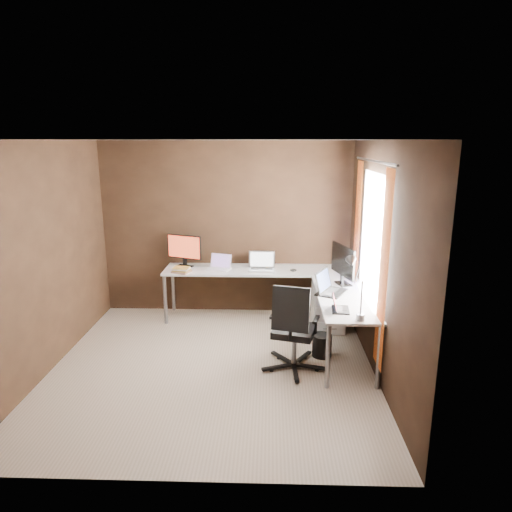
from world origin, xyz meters
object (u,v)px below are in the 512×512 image
(drawer_pedestal, at_px, (328,307))
(wastebasket, at_px, (322,345))
(laptop_black_big, at_px, (329,288))
(office_chair, at_px, (293,345))
(laptop_silver, at_px, (262,266))
(laptop_white, at_px, (220,266))
(laptop_black_small, at_px, (338,307))
(monitor_right, at_px, (343,263))
(monitor_left, at_px, (184,249))
(book_stack, at_px, (181,270))
(desk_lamp, at_px, (355,280))

(drawer_pedestal, distance_m, wastebasket, 0.87)
(laptop_black_big, distance_m, office_chair, 0.85)
(laptop_black_big, bearing_deg, laptop_silver, 67.09)
(drawer_pedestal, xyz_separation_m, laptop_white, (-1.50, 0.33, 0.48))
(laptop_black_small, relative_size, office_chair, 0.27)
(drawer_pedestal, relative_size, office_chair, 0.59)
(monitor_right, bearing_deg, laptop_black_big, 129.64)
(monitor_left, xyz_separation_m, wastebasket, (1.85, -1.28, -0.86))
(laptop_silver, distance_m, laptop_black_small, 1.79)
(laptop_black_big, height_order, book_stack, laptop_black_big)
(monitor_left, xyz_separation_m, office_chair, (1.49, -1.62, -0.69))
(drawer_pedestal, bearing_deg, monitor_left, 167.60)
(monitor_right, bearing_deg, office_chair, 126.25)
(laptop_white, height_order, wastebasket, laptop_white)
(wastebasket, bearing_deg, laptop_white, 138.78)
(office_chair, bearing_deg, laptop_white, 138.10)
(laptop_silver, xyz_separation_m, desk_lamp, (0.97, -1.78, 0.36))
(monitor_left, distance_m, office_chair, 2.31)
(laptop_silver, distance_m, book_stack, 1.12)
(laptop_black_small, relative_size, desk_lamp, 0.42)
(monitor_left, xyz_separation_m, monitor_right, (2.14, -0.77, 0.02))
(monitor_right, distance_m, desk_lamp, 1.12)
(monitor_right, distance_m, laptop_white, 1.76)
(laptop_black_small, height_order, desk_lamp, desk_lamp)
(monitor_left, relative_size, monitor_right, 0.85)
(laptop_black_small, height_order, wastebasket, laptop_black_small)
(laptop_black_big, bearing_deg, monitor_left, 87.97)
(laptop_silver, distance_m, laptop_black_big, 1.28)
(office_chair, distance_m, wastebasket, 0.52)
(laptop_silver, xyz_separation_m, wastebasket, (0.74, -1.18, -0.65))
(laptop_black_big, distance_m, laptop_black_small, 0.60)
(office_chair, bearing_deg, book_stack, 153.41)
(monitor_left, distance_m, laptop_black_big, 2.22)
(laptop_black_small, bearing_deg, laptop_silver, 33.66)
(laptop_silver, height_order, desk_lamp, desk_lamp)
(book_stack, bearing_deg, drawer_pedestal, -4.27)
(drawer_pedestal, height_order, monitor_right, monitor_right)
(laptop_black_small, distance_m, office_chair, 0.67)
(drawer_pedestal, relative_size, desk_lamp, 0.92)
(laptop_black_big, xyz_separation_m, laptop_black_small, (0.03, -0.60, -0.02))
(drawer_pedestal, xyz_separation_m, monitor_left, (-2.02, 0.44, 0.69))
(office_chair, bearing_deg, laptop_black_small, 8.02)
(laptop_white, height_order, office_chair, office_chair)
(monitor_left, distance_m, laptop_black_small, 2.59)
(desk_lamp, distance_m, office_chair, 1.06)
(office_chair, bearing_deg, drawer_pedestal, 81.10)
(laptop_black_big, height_order, desk_lamp, desk_lamp)
(book_stack, bearing_deg, wastebasket, -28.20)
(monitor_right, xyz_separation_m, office_chair, (-0.64, -0.85, -0.72))
(book_stack, relative_size, desk_lamp, 0.43)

